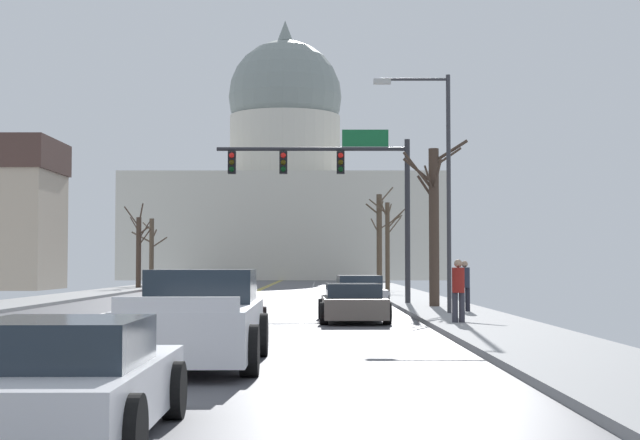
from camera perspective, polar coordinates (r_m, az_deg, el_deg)
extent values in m
cube|color=#4C4C52|center=(25.98, -8.78, -6.47)|extent=(14.00, 180.00, 0.06)
cube|color=yellow|center=(26.00, -9.04, -6.39)|extent=(0.10, 176.40, 0.00)
cube|color=yellow|center=(25.96, -8.52, -6.40)|extent=(0.10, 176.40, 0.00)
cube|color=silver|center=(12.04, -2.36, -10.83)|extent=(0.12, 2.20, 0.00)
cube|color=silver|center=(17.20, -1.58, -8.36)|extent=(0.12, 2.20, 0.00)
cube|color=silver|center=(22.38, -1.17, -7.04)|extent=(0.12, 2.20, 0.00)
cube|color=silver|center=(27.57, -0.91, -6.21)|extent=(0.12, 2.20, 0.00)
cube|color=silver|center=(32.76, -0.73, -5.64)|extent=(0.12, 2.20, 0.00)
cube|color=silver|center=(37.95, -0.61, -5.23)|extent=(0.12, 2.20, 0.00)
cube|color=silver|center=(43.15, -0.51, -4.92)|extent=(0.12, 2.20, 0.00)
cube|color=silver|center=(48.34, -0.43, -4.67)|extent=(0.12, 2.20, 0.00)
cube|color=silver|center=(53.54, -0.37, -4.47)|extent=(0.12, 2.20, 0.00)
cube|color=silver|center=(58.74, -0.32, -4.31)|extent=(0.12, 2.20, 0.00)
cube|color=silver|center=(63.93, -0.28, -4.17)|extent=(0.12, 2.20, 0.00)
cube|color=silver|center=(69.13, -0.24, -4.06)|extent=(0.12, 2.20, 0.00)
cube|color=silver|center=(74.33, -0.21, -3.96)|extent=(0.12, 2.20, 0.00)
cube|color=silver|center=(79.53, -0.19, -3.87)|extent=(0.12, 2.20, 0.00)
cube|color=silver|center=(84.73, -0.16, -3.80)|extent=(0.12, 2.20, 0.00)
cube|color=silver|center=(89.93, -0.14, -3.73)|extent=(0.12, 2.20, 0.00)
cube|color=silver|center=(23.61, -18.53, -6.67)|extent=(0.12, 2.20, 0.00)
cube|color=silver|center=(28.57, -15.17, -5.99)|extent=(0.12, 2.20, 0.00)
cube|color=silver|center=(33.61, -12.81, -5.50)|extent=(0.12, 2.20, 0.00)
cube|color=silver|center=(38.69, -11.07, -5.13)|extent=(0.12, 2.20, 0.00)
cube|color=silver|center=(43.79, -9.74, -4.85)|extent=(0.12, 2.20, 0.00)
cube|color=silver|center=(48.92, -8.69, -4.62)|extent=(0.12, 2.20, 0.00)
cube|color=silver|center=(54.06, -7.83, -4.43)|extent=(0.12, 2.20, 0.00)
cube|color=silver|center=(59.21, -7.13, -4.28)|extent=(0.12, 2.20, 0.00)
cube|color=silver|center=(64.37, -6.54, -4.15)|extent=(0.12, 2.20, 0.00)
cube|color=silver|center=(69.54, -6.04, -4.04)|extent=(0.12, 2.20, 0.00)
cube|color=silver|center=(74.71, -5.60, -3.94)|extent=(0.12, 2.20, 0.00)
cube|color=silver|center=(79.88, -5.22, -3.86)|extent=(0.12, 2.20, 0.00)
cube|color=silver|center=(85.06, -4.89, -3.78)|extent=(0.12, 2.20, 0.00)
cube|color=silver|center=(90.24, -4.60, -3.72)|extent=(0.12, 2.20, 0.00)
cube|color=#949494|center=(26.05, 10.14, -6.23)|extent=(3.00, 180.00, 0.14)
cylinder|color=#28282D|center=(39.04, 5.44, -0.04)|extent=(0.22, 0.22, 6.68)
cylinder|color=#28282D|center=(39.13, -0.29, 4.26)|extent=(7.80, 0.16, 0.16)
cube|color=black|center=(39.07, 1.43, 3.45)|extent=(0.32, 0.28, 0.92)
sphere|color=red|center=(38.94, 1.44, 3.88)|extent=(0.22, 0.22, 0.22)
sphere|color=#332B05|center=(38.91, 1.44, 3.47)|extent=(0.22, 0.22, 0.22)
sphere|color=black|center=(38.88, 1.44, 3.06)|extent=(0.22, 0.22, 0.22)
cube|color=black|center=(39.09, -2.01, 3.44)|extent=(0.32, 0.28, 0.92)
sphere|color=red|center=(38.96, -2.02, 3.88)|extent=(0.22, 0.22, 0.22)
sphere|color=#332B05|center=(38.93, -2.02, 3.47)|extent=(0.22, 0.22, 0.22)
sphere|color=black|center=(38.90, -2.02, 3.06)|extent=(0.22, 0.22, 0.22)
cube|color=black|center=(39.23, -5.09, 3.43)|extent=(0.32, 0.28, 0.92)
sphere|color=red|center=(39.10, -5.11, 3.86)|extent=(0.22, 0.22, 0.22)
sphere|color=#332B05|center=(39.07, -5.11, 3.46)|extent=(0.22, 0.22, 0.22)
sphere|color=black|center=(39.04, -5.11, 3.05)|extent=(0.22, 0.22, 0.22)
cube|color=#146033|center=(39.24, 2.91, 4.91)|extent=(1.90, 0.06, 0.70)
cylinder|color=#333338|center=(31.16, 7.89, 1.60)|extent=(0.14, 0.14, 7.73)
cylinder|color=#333338|center=(31.52, 5.89, 8.36)|extent=(2.15, 0.09, 0.09)
cube|color=#B2B2AD|center=(31.42, 3.93, 8.25)|extent=(0.56, 0.24, 0.16)
cube|color=beige|center=(109.26, -1.92, -0.53)|extent=(34.65, 19.75, 11.48)
cylinder|color=beige|center=(110.00, -1.91, 4.34)|extent=(12.68, 12.68, 7.21)
sphere|color=gray|center=(110.87, -1.91, 7.36)|extent=(13.01, 13.01, 13.01)
cone|color=gray|center=(112.46, -1.90, 11.23)|extent=(1.80, 1.80, 2.40)
cube|color=silver|center=(34.60, 2.50, -4.66)|extent=(1.87, 4.58, 0.67)
cube|color=#232D38|center=(34.33, 2.53, -3.72)|extent=(1.58, 2.24, 0.48)
cylinder|color=black|center=(35.95, 0.97, -4.87)|extent=(0.24, 0.65, 0.64)
cylinder|color=black|center=(36.08, 3.68, -4.85)|extent=(0.24, 0.65, 0.64)
cylinder|color=black|center=(33.15, 1.21, -5.06)|extent=(0.24, 0.65, 0.64)
cylinder|color=black|center=(33.29, 4.15, -5.04)|extent=(0.24, 0.65, 0.64)
cube|color=#6B6056|center=(28.49, 2.17, -5.19)|extent=(1.88, 4.51, 0.58)
cube|color=#232D38|center=(28.35, 2.18, -4.21)|extent=(1.62, 2.07, 0.40)
cylinder|color=black|center=(29.84, 0.30, -5.32)|extent=(0.23, 0.64, 0.64)
cylinder|color=black|center=(29.94, 3.75, -5.31)|extent=(0.23, 0.64, 0.64)
cylinder|color=black|center=(27.07, 0.43, -5.60)|extent=(0.23, 0.64, 0.64)
cylinder|color=black|center=(27.17, 4.23, -5.58)|extent=(0.23, 0.64, 0.64)
cube|color=#B71414|center=(22.97, -5.69, -5.78)|extent=(2.01, 4.57, 0.59)
cube|color=#232D38|center=(22.65, -5.74, -4.50)|extent=(1.71, 2.29, 0.46)
cylinder|color=black|center=(24.44, -7.65, -5.90)|extent=(0.24, 0.65, 0.64)
cylinder|color=black|center=(24.33, -3.28, -5.93)|extent=(0.24, 0.65, 0.64)
cylinder|color=black|center=(21.67, -8.41, -6.31)|extent=(0.24, 0.65, 0.64)
cylinder|color=black|center=(21.54, -3.47, -6.36)|extent=(0.24, 0.65, 0.64)
cube|color=silver|center=(16.37, -7.15, -6.45)|extent=(2.04, 5.38, 0.81)
cube|color=#1E2833|center=(17.09, -6.85, -3.94)|extent=(1.84, 1.84, 0.59)
cube|color=silver|center=(13.75, -8.40, -5.02)|extent=(1.82, 0.12, 0.22)
cylinder|color=black|center=(18.11, -9.69, -6.78)|extent=(0.29, 0.80, 0.80)
cylinder|color=black|center=(17.91, -3.40, -6.86)|extent=(0.29, 0.80, 0.80)
cylinder|color=black|center=(14.96, -11.67, -7.64)|extent=(0.29, 0.80, 0.80)
cylinder|color=black|center=(14.71, -4.03, -7.78)|extent=(0.29, 0.80, 0.80)
cube|color=silver|center=(9.73, -14.68, -10.02)|extent=(1.75, 4.25, 0.59)
cube|color=#232D38|center=(9.48, -14.95, -7.07)|extent=(1.52, 1.84, 0.44)
cylinder|color=black|center=(11.23, -17.31, -9.68)|extent=(0.23, 0.64, 0.64)
cylinder|color=black|center=(10.86, -8.53, -10.01)|extent=(0.23, 0.64, 0.64)
cylinder|color=black|center=(8.30, -11.13, -12.29)|extent=(0.23, 0.64, 0.64)
cube|color=#6B6056|center=(47.73, -6.61, -4.09)|extent=(1.87, 4.37, 0.67)
cube|color=#232D38|center=(47.99, -6.57, -3.41)|extent=(1.60, 2.11, 0.44)
cylinder|color=black|center=(46.32, -5.67, -4.35)|extent=(0.23, 0.64, 0.64)
cylinder|color=black|center=(46.50, -7.86, -4.34)|extent=(0.23, 0.64, 0.64)
cylinder|color=black|center=(49.00, -5.42, -4.26)|extent=(0.23, 0.64, 0.64)
cylinder|color=black|center=(49.17, -7.49, -4.25)|extent=(0.23, 0.64, 0.64)
cube|color=#B71414|center=(60.91, -8.39, -3.75)|extent=(1.95, 4.39, 0.70)
cube|color=#232D38|center=(61.24, -8.35, -3.20)|extent=(1.68, 1.96, 0.46)
cylinder|color=black|center=(59.46, -7.67, -3.96)|extent=(0.23, 0.64, 0.64)
cylinder|color=black|center=(59.71, -9.45, -3.94)|extent=(0.23, 0.64, 0.64)
cylinder|color=black|center=(62.14, -7.38, -3.91)|extent=(0.23, 0.64, 0.64)
cylinder|color=black|center=(62.38, -9.08, -3.89)|extent=(0.23, 0.64, 0.64)
cube|color=#B71414|center=(73.52, -7.14, -3.60)|extent=(1.75, 4.60, 0.59)
cube|color=#232D38|center=(73.74, -7.12, -3.22)|extent=(1.53, 2.22, 0.40)
cylinder|color=black|center=(72.00, -6.61, -3.73)|extent=(0.22, 0.64, 0.64)
cylinder|color=black|center=(72.23, -7.97, -3.72)|extent=(0.22, 0.64, 0.64)
cylinder|color=black|center=(74.82, -6.34, -3.69)|extent=(0.22, 0.64, 0.64)
cylinder|color=black|center=(75.05, -7.65, -3.68)|extent=(0.22, 0.64, 0.64)
cylinder|color=#4C3D2D|center=(63.73, 3.76, -1.25)|extent=(0.37, 0.37, 6.23)
cylinder|color=#4C3D2D|center=(64.22, 4.16, 1.48)|extent=(1.06, 0.74, 1.18)
cylinder|color=#4C3D2D|center=(63.38, 4.43, -0.13)|extent=(1.52, 0.98, 0.95)
cylinder|color=#4C3D2D|center=(63.37, 3.51, -0.41)|extent=(0.68, 0.84, 1.10)
cylinder|color=#4C3D2D|center=(63.64, 3.36, 0.64)|extent=(0.99, 0.42, 0.79)
cylinder|color=#4C3D2D|center=(63.50, 3.86, 0.66)|extent=(0.30, 0.74, 1.07)
cylinder|color=brown|center=(72.04, -9.84, -1.88)|extent=(0.34, 0.34, 4.95)
cylinder|color=brown|center=(72.63, -10.08, -0.41)|extent=(0.92, 1.04, 0.74)
cylinder|color=brown|center=(72.05, -10.41, -1.02)|extent=(1.51, 0.42, 0.88)
cylinder|color=brown|center=(72.58, -9.38, -1.33)|extent=(1.04, 1.34, 0.89)
cylinder|color=brown|center=(72.59, -9.69, -0.90)|extent=(0.28, 1.19, 0.92)
cylinder|color=#4C3D2D|center=(55.59, 4.25, -1.60)|extent=(0.27, 0.27, 5.15)
cylinder|color=#4C3D2D|center=(56.24, 4.76, 0.16)|extent=(1.18, 1.20, 1.06)
cylinder|color=#4C3D2D|center=(55.86, 4.65, -0.35)|extent=(0.89, 0.50, 1.08)
cylinder|color=#4C3D2D|center=(55.28, 4.69, -0.01)|extent=(0.89, 0.86, 1.01)
cylinder|color=#4C3D2D|center=(55.34, 3.97, 0.74)|extent=(0.70, 0.76, 1.30)
cylinder|color=#4C3D2D|center=(55.24, 3.70, 0.79)|extent=(1.17, 0.89, 0.88)
cylinder|color=#4C3D2D|center=(56.33, 4.36, 0.50)|extent=(0.40, 1.38, 1.01)
cylinder|color=#423328|center=(64.81, -10.59, -1.91)|extent=(0.34, 0.34, 4.69)
cylinder|color=#423328|center=(64.48, -10.30, -0.64)|extent=(0.86, 0.71, 0.60)
cylinder|color=#423328|center=(64.99, -10.26, -0.63)|extent=(0.73, 0.50, 1.26)
cylinder|color=#423328|center=(65.36, -10.46, 0.34)|extent=(0.18, 1.07, 1.54)
cylinder|color=#423328|center=(65.15, -10.99, 0.20)|extent=(1.13, 0.44, 1.40)
cylinder|color=#423328|center=(65.39, -10.82, -0.27)|extent=(0.84, 1.02, 1.06)
cylinder|color=#423328|center=(64.21, -10.23, -1.03)|extent=(1.09, 1.16, 1.15)
cylinder|color=#423328|center=(36.03, 7.02, -0.42)|extent=(0.38, 0.38, 5.92)
cylinder|color=#423328|center=(35.77, 6.74, 2.37)|extent=(0.51, 0.79, 1.06)
cylinder|color=#423328|center=(36.03, 7.80, 3.72)|extent=(1.03, 0.60, 0.72)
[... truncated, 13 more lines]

